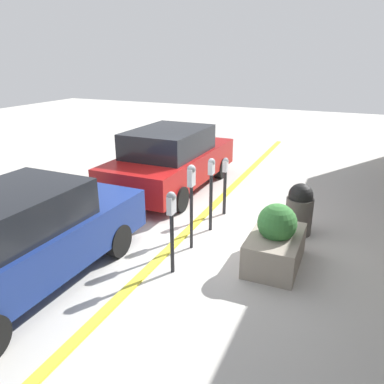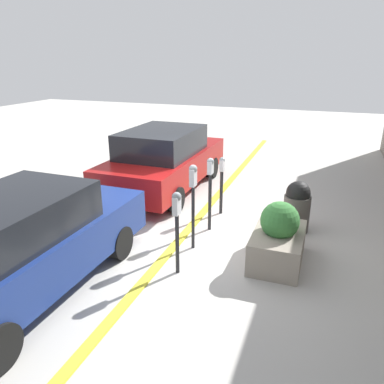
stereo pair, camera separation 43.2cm
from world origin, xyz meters
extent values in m
plane|color=beige|center=(0.00, 0.00, 0.00)|extent=(40.00, 40.00, 0.00)
cube|color=gold|center=(0.00, 0.08, 0.02)|extent=(19.00, 0.16, 0.04)
cylinder|color=#232326|center=(-1.35, -0.32, 0.53)|extent=(0.07, 0.07, 1.06)
cube|color=silver|center=(-1.35, -0.32, 1.21)|extent=(0.18, 0.09, 0.30)
sphere|color=gray|center=(-1.35, -0.32, 1.36)|extent=(0.15, 0.15, 0.15)
cylinder|color=#232326|center=(-0.45, -0.26, 0.62)|extent=(0.06, 0.06, 1.23)
cube|color=silver|center=(-0.45, -0.26, 1.39)|extent=(0.18, 0.09, 0.32)
sphere|color=gray|center=(-0.45, -0.26, 1.55)|extent=(0.15, 0.15, 0.15)
cylinder|color=#232326|center=(0.42, -0.31, 0.61)|extent=(0.07, 0.07, 1.21)
cube|color=silver|center=(0.42, -0.31, 1.34)|extent=(0.17, 0.09, 0.26)
sphere|color=gray|center=(0.42, -0.31, 1.47)|extent=(0.14, 0.14, 0.14)
cylinder|color=#232326|center=(1.33, -0.30, 0.51)|extent=(0.07, 0.07, 1.01)
cube|color=silver|center=(1.33, -0.30, 1.14)|extent=(0.14, 0.09, 0.26)
sphere|color=gray|center=(1.33, -0.30, 1.27)|extent=(0.12, 0.12, 0.12)
cube|color=gray|center=(-0.43, -1.82, 0.29)|extent=(1.37, 0.85, 0.57)
sphere|color=#387A38|center=(-0.43, -1.82, 0.79)|extent=(0.66, 0.66, 0.66)
cube|color=navy|center=(-2.60, 1.63, 0.66)|extent=(4.42, 1.79, 0.71)
cube|color=black|center=(-2.78, 1.63, 1.30)|extent=(2.31, 1.56, 0.58)
cylinder|color=black|center=(-1.24, 0.83, 0.30)|extent=(0.60, 0.21, 0.60)
cylinder|color=black|center=(-1.24, 2.43, 0.30)|extent=(0.60, 0.21, 0.60)
cube|color=maroon|center=(2.46, 1.58, 0.66)|extent=(4.56, 1.96, 0.72)
cube|color=black|center=(2.28, 1.58, 1.34)|extent=(2.38, 1.70, 0.64)
cylinder|color=black|center=(3.87, 0.70, 0.30)|extent=(0.60, 0.23, 0.60)
cylinder|color=black|center=(3.87, 2.45, 0.30)|extent=(0.60, 0.23, 0.60)
cylinder|color=black|center=(1.06, 0.70, 0.30)|extent=(0.60, 0.23, 0.60)
cylinder|color=black|center=(1.06, 2.45, 0.30)|extent=(0.60, 0.23, 0.60)
cylinder|color=#514C47|center=(1.00, -2.00, 0.38)|extent=(0.54, 0.54, 0.75)
sphere|color=black|center=(1.00, -2.00, 0.82)|extent=(0.49, 0.49, 0.49)
camera|label=1|loc=(-6.22, -2.81, 3.41)|focal=35.00mm
camera|label=2|loc=(-6.38, -2.41, 3.41)|focal=35.00mm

